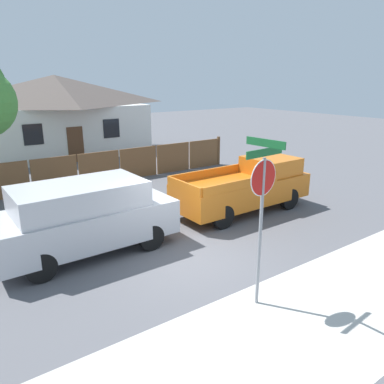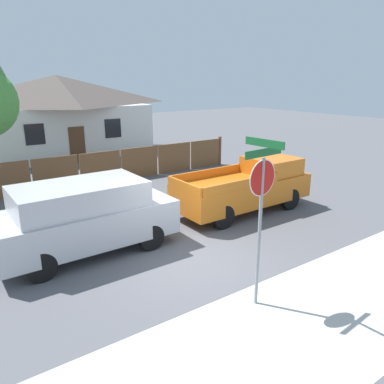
% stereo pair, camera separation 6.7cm
% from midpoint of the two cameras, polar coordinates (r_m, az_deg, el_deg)
% --- Properties ---
extents(ground_plane, '(80.00, 80.00, 0.00)m').
position_cam_midpoint_polar(ground_plane, '(10.14, -0.31, -9.89)').
color(ground_plane, '#56565B').
extents(sidewalk_strip, '(36.00, 3.20, 0.01)m').
position_cam_midpoint_polar(sidewalk_strip, '(7.90, 15.81, -19.12)').
color(sidewalk_strip, beige).
rests_on(sidewalk_strip, ground).
extents(wooden_fence, '(13.93, 0.12, 1.55)m').
position_cam_midpoint_polar(wooden_fence, '(17.38, -14.02, 3.58)').
color(wooden_fence, brown).
rests_on(wooden_fence, ground).
extents(house, '(10.64, 6.32, 4.81)m').
position_cam_midpoint_polar(house, '(24.99, -19.88, 11.10)').
color(house, white).
rests_on(house, ground).
extents(red_suv, '(4.76, 2.06, 1.96)m').
position_cam_midpoint_polar(red_suv, '(10.42, -16.23, -3.54)').
color(red_suv, '#B7B7BC').
rests_on(red_suv, ground).
extents(orange_pickup, '(5.13, 1.92, 1.81)m').
position_cam_midpoint_polar(orange_pickup, '(13.46, 8.15, 0.86)').
color(orange_pickup, orange).
rests_on(orange_pickup, ground).
extents(stop_sign, '(1.02, 0.92, 3.49)m').
position_cam_midpoint_polar(stop_sign, '(7.38, 10.42, -0.48)').
color(stop_sign, gray).
rests_on(stop_sign, ground).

